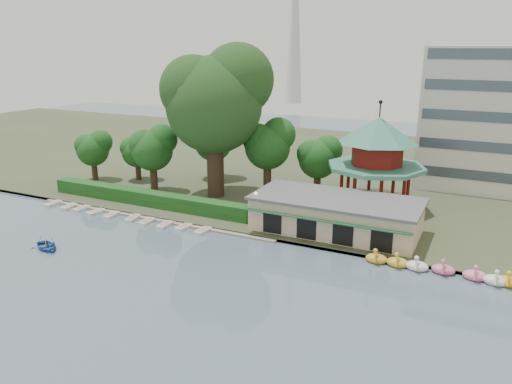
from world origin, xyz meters
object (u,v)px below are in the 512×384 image
Objects in this scene: dock at (151,217)px; boathouse at (336,214)px; big_tree at (216,97)px; pavilion at (377,154)px; rowboat_with_passengers at (46,244)px.

dock is 22.62m from boathouse.
boathouse is at bearing -18.32° from big_tree.
rowboat_with_passengers is (-28.00, -27.27, -6.97)m from pavilion.
big_tree reaches higher than rowboat_with_passengers.
boathouse is (22.00, 4.77, 2.25)m from dock.
boathouse is at bearing 33.56° from rowboat_with_passengers.
rowboat_with_passengers is (-7.17, -23.48, -13.41)m from big_tree.
boathouse is 31.26m from rowboat_with_passengers.
pavilion reaches higher than dock.
big_tree is (-20.83, -3.79, 6.44)m from pavilion.
dock is 2.52× the size of pavilion.
boathouse is 0.91× the size of big_tree.
pavilion is at bearing 10.32° from big_tree.
big_tree is (3.17, 11.01, 13.80)m from dock.
rowboat_with_passengers is at bearing -146.44° from boathouse.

